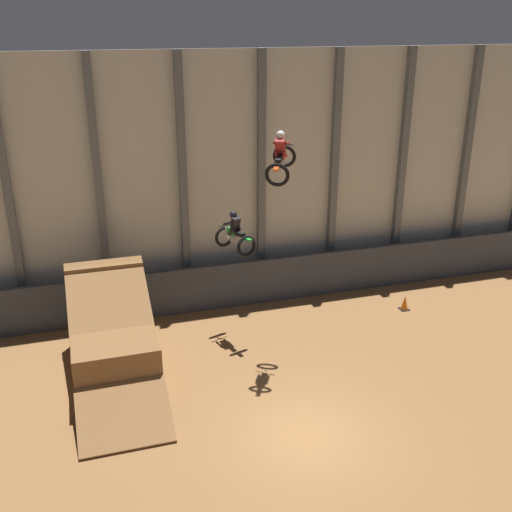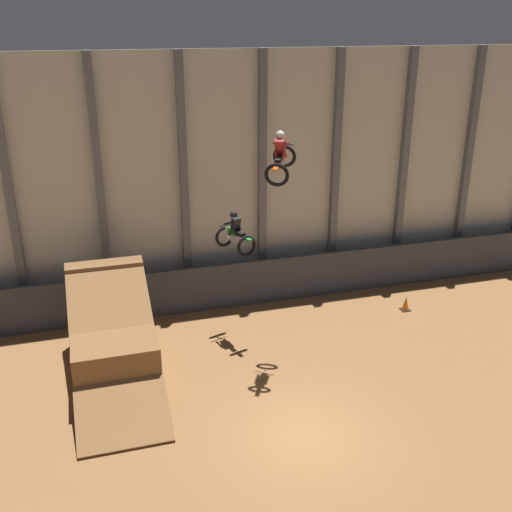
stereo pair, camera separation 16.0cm
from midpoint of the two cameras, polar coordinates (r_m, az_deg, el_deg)
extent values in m
plane|color=olive|center=(17.17, 4.56, -16.68)|extent=(60.00, 60.00, 0.00)
cube|color=beige|center=(23.03, -3.48, 7.06)|extent=(32.00, 0.12, 9.66)
cube|color=slate|center=(22.39, -22.68, 4.97)|extent=(0.28, 0.28, 9.66)
cube|color=slate|center=(22.26, -14.89, 5.85)|extent=(0.28, 0.28, 9.66)
cube|color=slate|center=(22.55, -7.14, 6.61)|extent=(0.28, 0.28, 9.66)
cube|color=slate|center=(23.23, 0.31, 7.23)|extent=(0.28, 0.28, 9.66)
cube|color=slate|center=(24.28, 7.24, 7.70)|extent=(0.28, 0.28, 9.66)
cube|color=slate|center=(25.65, 13.52, 8.03)|extent=(0.28, 0.28, 9.66)
cube|color=slate|center=(27.29, 19.12, 8.24)|extent=(0.28, 0.28, 9.66)
cube|color=#383D47|center=(23.49, -2.72, -2.78)|extent=(31.36, 0.20, 1.82)
cube|color=brown|center=(19.85, -13.63, -8.38)|extent=(2.51, 4.38, 1.78)
cube|color=brown|center=(21.30, -14.16, -4.45)|extent=(2.56, 0.50, 2.97)
cube|color=olive|center=(18.74, -13.57, -8.21)|extent=(2.56, 6.35, 3.15)
torus|color=black|center=(20.95, -3.28, 1.85)|extent=(0.74, 0.37, 0.74)
torus|color=black|center=(19.82, -1.16, 0.95)|extent=(0.74, 0.37, 0.74)
cube|color=#B7B7BC|center=(20.30, -2.19, 1.70)|extent=(0.34, 0.57, 0.31)
cube|color=green|center=(20.38, -2.47, 2.34)|extent=(0.33, 0.49, 0.27)
cube|color=black|center=(20.05, -1.86, 2.15)|extent=(0.33, 0.59, 0.15)
cube|color=green|center=(19.66, -1.03, 1.60)|extent=(0.24, 0.39, 0.08)
cylinder|color=#B7B7BC|center=(20.74, -3.05, 2.37)|extent=(0.14, 0.29, 0.52)
cylinder|color=black|center=(20.64, -3.03, 2.98)|extent=(0.63, 0.27, 0.04)
cube|color=black|center=(20.14, -2.21, 3.04)|extent=(0.36, 0.37, 0.53)
sphere|color=black|center=(20.14, -2.40, 3.97)|extent=(0.33, 0.34, 0.28)
cylinder|color=black|center=(20.20, -2.55, 2.30)|extent=(0.23, 0.41, 0.35)
cylinder|color=black|center=(20.32, -1.98, 2.43)|extent=(0.23, 0.41, 0.35)
cylinder|color=black|center=(20.25, -2.96, 3.15)|extent=(0.23, 0.51, 0.28)
cylinder|color=black|center=(20.41, -2.19, 3.31)|extent=(0.23, 0.51, 0.28)
torus|color=black|center=(18.72, 2.47, 9.48)|extent=(0.76, 0.56, 0.74)
torus|color=black|center=(17.45, 1.76, 7.73)|extent=(0.76, 0.56, 0.74)
cube|color=#B7B7BC|center=(17.99, 2.10, 8.92)|extent=(0.42, 0.58, 0.37)
cube|color=#E54C19|center=(18.07, 2.18, 9.72)|extent=(0.40, 0.51, 0.32)
cube|color=black|center=(17.69, 1.97, 9.29)|extent=(0.41, 0.58, 0.22)
cube|color=#E54C19|center=(17.25, 1.69, 8.38)|extent=(0.30, 0.39, 0.12)
cylinder|color=#B7B7BC|center=(18.46, 2.38, 9.96)|extent=(0.13, 0.17, 0.55)
cylinder|color=black|center=(18.34, 2.35, 10.61)|extent=(0.54, 0.44, 0.04)
cube|color=maroon|center=(17.77, 2.06, 10.37)|extent=(0.43, 0.48, 0.53)
sphere|color=silver|center=(17.75, 2.09, 11.45)|extent=(0.37, 0.39, 0.30)
cylinder|color=maroon|center=(17.94, 1.72, 9.68)|extent=(0.30, 0.43, 0.27)
cylinder|color=maroon|center=(17.91, 2.49, 9.65)|extent=(0.30, 0.43, 0.27)
cylinder|color=maroon|center=(18.01, 1.67, 10.73)|extent=(0.32, 0.50, 0.17)
cylinder|color=maroon|center=(17.96, 2.69, 10.69)|extent=(0.32, 0.50, 0.17)
cube|color=black|center=(24.26, 13.74, -4.93)|extent=(0.36, 0.36, 0.03)
cone|color=orange|center=(24.14, 13.80, -4.31)|extent=(0.28, 0.28, 0.55)
camera|label=1|loc=(0.08, -90.23, -0.09)|focal=42.00mm
camera|label=2|loc=(0.08, 89.77, 0.09)|focal=42.00mm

